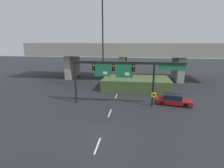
{
  "coord_description": "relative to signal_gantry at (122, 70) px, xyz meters",
  "views": [
    {
      "loc": [
        3.01,
        -14.44,
        8.57
      ],
      "look_at": [
        0.0,
        7.25,
        3.19
      ],
      "focal_mm": 28.0,
      "sensor_mm": 36.0,
      "label": 1
    }
  ],
  "objects": [
    {
      "name": "grass_embankment",
      "position": [
        1.93,
        8.87,
        -3.81
      ],
      "size": [
        12.13,
        6.64,
        1.98
      ],
      "color": "#42562D",
      "rests_on": "ground"
    },
    {
      "name": "lane_markings",
      "position": [
        -1.15,
        3.64,
        -4.8
      ],
      "size": [
        0.14,
        30.03,
        0.01
      ],
      "color": "silver",
      "rests_on": "ground"
    },
    {
      "name": "signal_gantry",
      "position": [
        0.0,
        0.0,
        0.0
      ],
      "size": [
        14.81,
        0.44,
        5.96
      ],
      "color": "black",
      "rests_on": "ground"
    },
    {
      "name": "ground_plane",
      "position": [
        -1.15,
        -8.5,
        -4.8
      ],
      "size": [
        160.0,
        160.0,
        0.0
      ],
      "primitive_type": "plane",
      "color": "black"
    },
    {
      "name": "speed_limit_sign",
      "position": [
        4.23,
        -1.21,
        -3.3
      ],
      "size": [
        0.6,
        0.11,
        2.3
      ],
      "color": "#4C4C4C",
      "rests_on": "ground"
    },
    {
      "name": "highway_light_pole_near",
      "position": [
        -3.97,
        7.56,
        3.63
      ],
      "size": [
        0.7,
        0.36,
        16.1
      ],
      "color": "black",
      "rests_on": "ground"
    },
    {
      "name": "overpass_bridge",
      "position": [
        -1.15,
        17.6,
        0.93
      ],
      "size": [
        43.46,
        8.8,
        8.2
      ],
      "color": "gray",
      "rests_on": "ground"
    },
    {
      "name": "parked_sedan_near_right",
      "position": [
        7.15,
        0.96,
        -4.12
      ],
      "size": [
        5.0,
        2.75,
        1.48
      ],
      "rotation": [
        0.0,
        0.0,
        -0.2
      ],
      "color": "maroon",
      "rests_on": "ground"
    }
  ]
}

